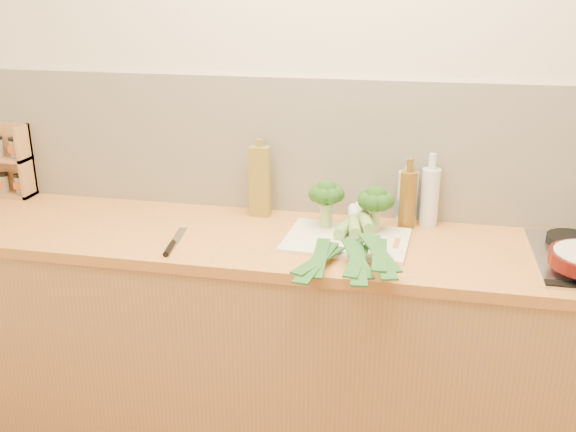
{
  "coord_description": "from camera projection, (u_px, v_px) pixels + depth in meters",
  "views": [
    {
      "loc": [
        0.33,
        -0.94,
        1.78
      ],
      "look_at": [
        -0.11,
        1.1,
        1.02
      ],
      "focal_mm": 40.0,
      "sensor_mm": 36.0,
      "label": 1
    }
  ],
  "objects": [
    {
      "name": "glass_bottle",
      "position": [
        430.0,
        196.0,
        2.43
      ],
      "size": [
        0.07,
        0.07,
        0.28
      ],
      "color": "silver",
      "rests_on": "counter"
    },
    {
      "name": "spice_rack",
      "position": [
        3.0,
        164.0,
        2.79
      ],
      "size": [
        0.26,
        0.11,
        0.32
      ],
      "color": "#B0864B",
      "rests_on": "counter"
    },
    {
      "name": "leek_mid",
      "position": [
        355.0,
        233.0,
        2.24
      ],
      "size": [
        0.16,
        0.69,
        0.04
      ],
      "rotation": [
        0.0,
        0.0,
        0.14
      ],
      "color": "white",
      "rests_on": "chopping_board"
    },
    {
      "name": "broccoli_left",
      "position": [
        326.0,
        195.0,
        2.38
      ],
      "size": [
        0.13,
        0.13,
        0.19
      ],
      "color": "#96B469",
      "rests_on": "chopping_board"
    },
    {
      "name": "oil_tin",
      "position": [
        260.0,
        181.0,
        2.53
      ],
      "size": [
        0.08,
        0.05,
        0.31
      ],
      "color": "olive",
      "rests_on": "counter"
    },
    {
      "name": "leek_front",
      "position": [
        340.0,
        233.0,
        2.29
      ],
      "size": [
        0.16,
        0.72,
        0.04
      ],
      "rotation": [
        0.0,
        0.0,
        -0.14
      ],
      "color": "white",
      "rests_on": "chopping_board"
    },
    {
      "name": "broccoli_right",
      "position": [
        376.0,
        200.0,
        2.34
      ],
      "size": [
        0.13,
        0.14,
        0.17
      ],
      "color": "#96B469",
      "rests_on": "chopping_board"
    },
    {
      "name": "amber_bottle",
      "position": [
        408.0,
        199.0,
        2.41
      ],
      "size": [
        0.06,
        0.06,
        0.27
      ],
      "color": "brown",
      "rests_on": "counter"
    },
    {
      "name": "room_shell",
      "position": [
        335.0,
        149.0,
        2.5
      ],
      "size": [
        3.5,
        3.5,
        3.5
      ],
      "color": "beige",
      "rests_on": "ground"
    },
    {
      "name": "chopping_board",
      "position": [
        347.0,
        240.0,
        2.31
      ],
      "size": [
        0.45,
        0.34,
        0.01
      ],
      "primitive_type": "cube",
      "rotation": [
        0.0,
        0.0,
        -0.05
      ],
      "color": "white",
      "rests_on": "counter"
    },
    {
      "name": "leek_back",
      "position": [
        369.0,
        230.0,
        2.23
      ],
      "size": [
        0.21,
        0.66,
        0.04
      ],
      "rotation": [
        0.0,
        0.0,
        0.24
      ],
      "color": "white",
      "rests_on": "chopping_board"
    },
    {
      "name": "chefs_knife",
      "position": [
        172.0,
        245.0,
        2.26
      ],
      "size": [
        0.07,
        0.28,
        0.02
      ],
      "rotation": [
        0.0,
        0.0,
        0.14
      ],
      "color": "silver",
      "rests_on": "counter"
    },
    {
      "name": "water_bottle",
      "position": [
        407.0,
        200.0,
        2.44
      ],
      "size": [
        0.08,
        0.08,
        0.24
      ],
      "color": "silver",
      "rests_on": "counter"
    },
    {
      "name": "counter",
      "position": [
        320.0,
        347.0,
        2.48
      ],
      "size": [
        3.2,
        0.62,
        0.9
      ],
      "color": "#B4774B",
      "rests_on": "ground"
    }
  ]
}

